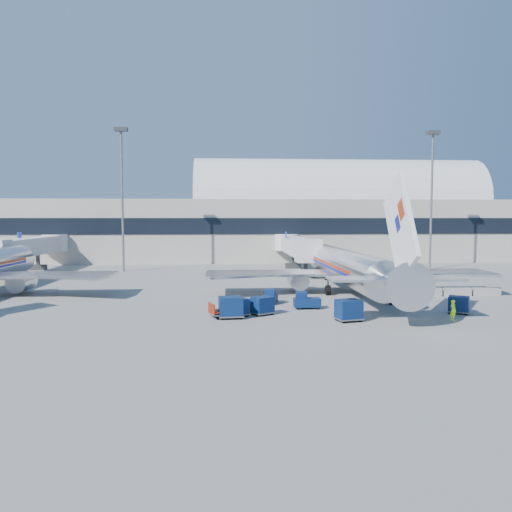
{
  "coord_description": "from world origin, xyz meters",
  "views": [
    {
      "loc": [
        -3.93,
        -50.2,
        8.41
      ],
      "look_at": [
        -0.38,
        6.0,
        4.17
      ],
      "focal_mm": 35.0,
      "sensor_mm": 36.0,
      "label": 1
    }
  ],
  "objects": [
    {
      "name": "tug_lead",
      "position": [
        3.64,
        -4.52,
        0.73
      ],
      "size": [
        2.47,
        1.24,
        1.61
      ],
      "rotation": [
        0.0,
        0.0,
        -0.0
      ],
      "color": "#091E4A",
      "rests_on": "ground"
    },
    {
      "name": "cart_train_a",
      "position": [
        -0.64,
        -7.24,
        0.85
      ],
      "size": [
        2.28,
        2.16,
        1.6
      ],
      "rotation": [
        0.0,
        0.0,
        0.59
      ],
      "color": "#091E4A",
      "rests_on": "ground"
    },
    {
      "name": "cart_solo_near",
      "position": [
        6.19,
        -10.43,
        0.95
      ],
      "size": [
        2.35,
        2.01,
        1.79
      ],
      "rotation": [
        0.0,
        0.0,
        0.25
      ],
      "color": "#091E4A",
      "rests_on": "ground"
    },
    {
      "name": "ramp_worker",
      "position": [
        14.87,
        -10.67,
        0.86
      ],
      "size": [
        0.51,
        0.69,
        1.72
      ],
      "primitive_type": "imported",
      "rotation": [
        0.0,
        0.0,
        1.74
      ],
      "color": "#94E217",
      "rests_on": "ground"
    },
    {
      "name": "mast_west",
      "position": [
        -20.0,
        30.0,
        14.79
      ],
      "size": [
        2.0,
        1.2,
        22.6
      ],
      "color": "slate",
      "rests_on": "ground"
    },
    {
      "name": "barrier_mid",
      "position": [
        21.3,
        2.0,
        0.45
      ],
      "size": [
        3.0,
        0.55,
        0.9
      ],
      "primitive_type": "cube",
      "color": "#9E9E96",
      "rests_on": "ground"
    },
    {
      "name": "jetbridge_mid",
      "position": [
        -34.4,
        30.81,
        3.93
      ],
      "size": [
        4.4,
        27.5,
        6.25
      ],
      "color": "silver",
      "rests_on": "ground"
    },
    {
      "name": "terminal",
      "position": [
        -13.6,
        55.96,
        7.52
      ],
      "size": [
        170.0,
        28.15,
        21.0
      ],
      "color": "#B2AA9E",
      "rests_on": "ground"
    },
    {
      "name": "jetbridge_near",
      "position": [
        7.6,
        30.81,
        3.93
      ],
      "size": [
        4.4,
        27.5,
        6.25
      ],
      "color": "silver",
      "rests_on": "ground"
    },
    {
      "name": "airliner_main",
      "position": [
        10.0,
        4.51,
        2.93
      ],
      "size": [
        32.0,
        37.26,
        12.07
      ],
      "color": "silver",
      "rests_on": "ground"
    },
    {
      "name": "tug_left",
      "position": [
        0.59,
        -1.49,
        0.69
      ],
      "size": [
        1.68,
        2.53,
        1.51
      ],
      "rotation": [
        0.0,
        0.0,
        1.33
      ],
      "color": "#091E4A",
      "rests_on": "ground"
    },
    {
      "name": "barrier_near",
      "position": [
        18.0,
        2.0,
        0.45
      ],
      "size": [
        3.0,
        0.55,
        0.9
      ],
      "primitive_type": "cube",
      "color": "#9E9E96",
      "rests_on": "ground"
    },
    {
      "name": "cart_train_b",
      "position": [
        -2.81,
        -7.84,
        0.82
      ],
      "size": [
        2.19,
        2.07,
        1.54
      ],
      "rotation": [
        0.0,
        0.0,
        0.59
      ],
      "color": "#091E4A",
      "rests_on": "ground"
    },
    {
      "name": "ground",
      "position": [
        0.0,
        0.0,
        0.0
      ],
      "size": [
        260.0,
        260.0,
        0.0
      ],
      "primitive_type": "plane",
      "color": "gray",
      "rests_on": "ground"
    },
    {
      "name": "cart_open_red",
      "position": [
        -3.96,
        -8.27,
        0.46
      ],
      "size": [
        2.8,
        2.38,
        0.64
      ],
      "rotation": [
        0.0,
        0.0,
        0.35
      ],
      "color": "slate",
      "rests_on": "ground"
    },
    {
      "name": "cart_solo_far",
      "position": [
        16.73,
        -7.81,
        0.82
      ],
      "size": [
        2.19,
        2.05,
        1.54
      ],
      "rotation": [
        0.0,
        0.0,
        -0.54
      ],
      "color": "#091E4A",
      "rests_on": "ground"
    },
    {
      "name": "barrier_far",
      "position": [
        24.6,
        2.0,
        0.45
      ],
      "size": [
        3.0,
        0.55,
        0.9
      ],
      "primitive_type": "cube",
      "color": "#9E9E96",
      "rests_on": "ground"
    },
    {
      "name": "tug_right",
      "position": [
        12.97,
        -2.83,
        0.64
      ],
      "size": [
        2.37,
        1.64,
        1.41
      ],
      "rotation": [
        0.0,
        0.0,
        -0.28
      ],
      "color": "#091E4A",
      "rests_on": "ground"
    },
    {
      "name": "cart_train_c",
      "position": [
        -3.43,
        -8.63,
        0.98
      ],
      "size": [
        2.22,
        1.78,
        1.83
      ],
      "rotation": [
        0.0,
        0.0,
        0.1
      ],
      "color": "#091E4A",
      "rests_on": "ground"
    },
    {
      "name": "mast_east",
      "position": [
        30.0,
        30.0,
        14.79
      ],
      "size": [
        2.0,
        1.2,
        22.6
      ],
      "color": "slate",
      "rests_on": "ground"
    }
  ]
}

